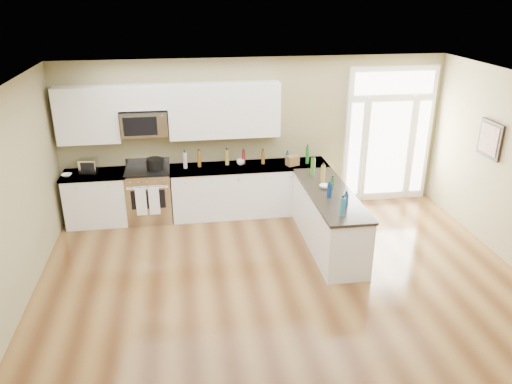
# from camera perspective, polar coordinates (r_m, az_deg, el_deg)

# --- Properties ---
(ground) EXTENTS (8.00, 8.00, 0.00)m
(ground) POSITION_cam_1_polar(r_m,az_deg,el_deg) (6.29, 5.60, -16.40)
(ground) COLOR #4F2F16
(room_shell) EXTENTS (8.00, 8.00, 8.00)m
(room_shell) POSITION_cam_1_polar(r_m,az_deg,el_deg) (5.38, 6.28, -2.10)
(room_shell) COLOR #92885C
(room_shell) RESTS_ON ground
(back_cabinet_left) EXTENTS (1.10, 0.66, 0.94)m
(back_cabinet_left) POSITION_cam_1_polar(r_m,az_deg,el_deg) (9.24, -17.66, -0.84)
(back_cabinet_left) COLOR white
(back_cabinet_left) RESTS_ON ground
(back_cabinet_right) EXTENTS (2.85, 0.66, 0.94)m
(back_cabinet_right) POSITION_cam_1_polar(r_m,az_deg,el_deg) (9.18, -0.74, 0.13)
(back_cabinet_right) COLOR white
(back_cabinet_right) RESTS_ON ground
(peninsula_cabinet) EXTENTS (0.69, 2.32, 0.94)m
(peninsula_cabinet) POSITION_cam_1_polar(r_m,az_deg,el_deg) (8.11, 8.29, -3.32)
(peninsula_cabinet) COLOR white
(peninsula_cabinet) RESTS_ON ground
(upper_cabinet_left) EXTENTS (1.04, 0.33, 0.95)m
(upper_cabinet_left) POSITION_cam_1_polar(r_m,az_deg,el_deg) (8.93, -18.72, 8.32)
(upper_cabinet_left) COLOR white
(upper_cabinet_left) RESTS_ON room_shell
(upper_cabinet_right) EXTENTS (1.94, 0.33, 0.95)m
(upper_cabinet_right) POSITION_cam_1_polar(r_m,az_deg,el_deg) (8.82, -3.63, 9.30)
(upper_cabinet_right) COLOR white
(upper_cabinet_right) RESTS_ON room_shell
(upper_cabinet_short) EXTENTS (0.82, 0.33, 0.40)m
(upper_cabinet_short) POSITION_cam_1_polar(r_m,az_deg,el_deg) (8.75, -12.86, 10.53)
(upper_cabinet_short) COLOR white
(upper_cabinet_short) RESTS_ON room_shell
(microwave) EXTENTS (0.78, 0.41, 0.42)m
(microwave) POSITION_cam_1_polar(r_m,az_deg,el_deg) (8.81, -12.63, 7.69)
(microwave) COLOR silver
(microwave) RESTS_ON room_shell
(entry_door) EXTENTS (1.70, 0.10, 2.60)m
(entry_door) POSITION_cam_1_polar(r_m,az_deg,el_deg) (9.85, 14.89, 6.26)
(entry_door) COLOR white
(entry_door) RESTS_ON ground
(wall_art_near) EXTENTS (0.05, 0.58, 0.58)m
(wall_art_near) POSITION_cam_1_polar(r_m,az_deg,el_deg) (8.70, 25.18, 5.47)
(wall_art_near) COLOR black
(wall_art_near) RESTS_ON room_shell
(kitchen_range) EXTENTS (0.78, 0.69, 1.08)m
(kitchen_range) POSITION_cam_1_polar(r_m,az_deg,el_deg) (9.12, -12.09, -0.29)
(kitchen_range) COLOR silver
(kitchen_range) RESTS_ON ground
(stockpot) EXTENTS (0.33, 0.33, 0.22)m
(stockpot) POSITION_cam_1_polar(r_m,az_deg,el_deg) (8.91, -11.53, 3.20)
(stockpot) COLOR black
(stockpot) RESTS_ON kitchen_range
(toaster_oven) EXTENTS (0.31, 0.25, 0.25)m
(toaster_oven) POSITION_cam_1_polar(r_m,az_deg,el_deg) (9.08, -18.59, 2.86)
(toaster_oven) COLOR silver
(toaster_oven) RESTS_ON back_cabinet_left
(cardboard_box) EXTENTS (0.25, 0.22, 0.17)m
(cardboard_box) POSITION_cam_1_polar(r_m,az_deg,el_deg) (9.00, 4.18, 3.60)
(cardboard_box) COLOR brown
(cardboard_box) RESTS_ON back_cabinet_right
(bowl_left) EXTENTS (0.19, 0.19, 0.04)m
(bowl_left) POSITION_cam_1_polar(r_m,az_deg,el_deg) (9.05, -20.83, 1.80)
(bowl_left) COLOR white
(bowl_left) RESTS_ON back_cabinet_left
(bowl_peninsula) EXTENTS (0.20, 0.20, 0.05)m
(bowl_peninsula) POSITION_cam_1_polar(r_m,az_deg,el_deg) (8.05, 7.88, 0.64)
(bowl_peninsula) COLOR white
(bowl_peninsula) RESTS_ON peninsula_cabinet
(cup_counter) EXTENTS (0.16, 0.16, 0.11)m
(cup_counter) POSITION_cam_1_polar(r_m,az_deg,el_deg) (9.01, -1.79, 3.45)
(cup_counter) COLOR white
(cup_counter) RESTS_ON back_cabinet_right
(counter_bottles) EXTENTS (2.37, 2.46, 0.32)m
(counter_bottles) POSITION_cam_1_polar(r_m,az_deg,el_deg) (8.39, 2.86, 2.54)
(counter_bottles) COLOR #19591E
(counter_bottles) RESTS_ON back_cabinet_right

